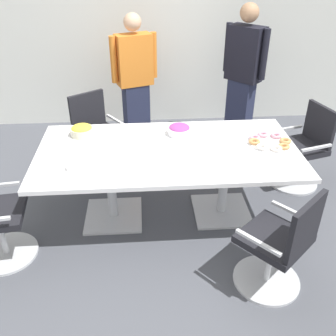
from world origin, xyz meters
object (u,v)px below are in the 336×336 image
donut_platter (269,142)px  person_standing_0 (135,79)px  office_chair_2 (97,138)px  snack_bowl_chips_yellow (82,130)px  napkin_pile (80,162)px  conference_table (168,161)px  snack_bowl_candy_mix (179,130)px  person_standing_1 (243,74)px  office_chair_0 (279,247)px  office_chair_1 (303,151)px

donut_platter → person_standing_0: bearing=127.2°
office_chair_2 → snack_bowl_chips_yellow: size_ratio=4.04×
napkin_pile → conference_table: bearing=16.0°
snack_bowl_candy_mix → office_chair_2: bearing=143.0°
person_standing_1 → snack_bowl_candy_mix: person_standing_1 is taller
conference_table → person_standing_0: 1.75m
conference_table → office_chair_0: office_chair_0 is taller
snack_bowl_chips_yellow → office_chair_1: bearing=3.2°
office_chair_1 → napkin_pile: office_chair_1 is taller
snack_bowl_candy_mix → donut_platter: (0.83, -0.26, -0.03)m
office_chair_1 → office_chair_2: size_ratio=1.00×
conference_table → office_chair_0: size_ratio=2.64×
napkin_pile → office_chair_1: bearing=17.1°
snack_bowl_chips_yellow → napkin_pile: snack_bowl_chips_yellow is taller
office_chair_1 → person_standing_0: (-1.83, 1.22, 0.46)m
office_chair_0 → donut_platter: bearing=38.4°
conference_table → napkin_pile: napkin_pile is taller
office_chair_2 → person_standing_1: (1.85, 0.64, 0.52)m
person_standing_0 → snack_bowl_chips_yellow: 1.45m
office_chair_2 → snack_bowl_chips_yellow: office_chair_2 is taller
snack_bowl_candy_mix → napkin_pile: (-0.90, -0.52, -0.03)m
person_standing_0 → napkin_pile: (-0.47, -1.93, -0.09)m
person_standing_1 → conference_table: bearing=102.6°
snack_bowl_chips_yellow → donut_platter: (1.78, -0.31, -0.03)m
conference_table → person_standing_0: bearing=100.0°
office_chair_0 → napkin_pile: (-1.55, 0.76, 0.37)m
office_chair_0 → office_chair_1: (0.75, 1.47, 0.00)m
napkin_pile → office_chair_2: bearing=90.0°
donut_platter → napkin_pile: 1.75m
office_chair_0 → snack_bowl_chips_yellow: 2.12m
office_chair_1 → snack_bowl_chips_yellow: size_ratio=4.04×
office_chair_0 → napkin_pile: size_ratio=4.65×
donut_platter → person_standing_1: bearing=85.7°
office_chair_1 → donut_platter: office_chair_1 is taller
snack_bowl_chips_yellow → napkin_pile: (0.05, -0.58, -0.03)m
person_standing_1 → snack_bowl_chips_yellow: size_ratio=7.89×
office_chair_1 → donut_platter: bearing=112.4°
person_standing_1 → napkin_pile: (-1.85, -1.84, -0.15)m
snack_bowl_candy_mix → donut_platter: snack_bowl_candy_mix is taller
conference_table → snack_bowl_candy_mix: snack_bowl_candy_mix is taller
snack_bowl_chips_yellow → snack_bowl_candy_mix: bearing=-3.3°
snack_bowl_chips_yellow → office_chair_0: bearing=-39.9°
office_chair_1 → conference_table: bearing=91.8°
office_chair_1 → donut_platter: (-0.56, -0.44, 0.36)m
office_chair_0 → office_chair_1: bearing=21.7°
office_chair_2 → person_standing_0: size_ratio=0.55×
person_standing_1 → snack_bowl_chips_yellow: bearing=79.9°
conference_table → office_chair_2: 1.27m
snack_bowl_chips_yellow → snack_bowl_candy_mix: 0.96m
snack_bowl_chips_yellow → napkin_pile: 0.58m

